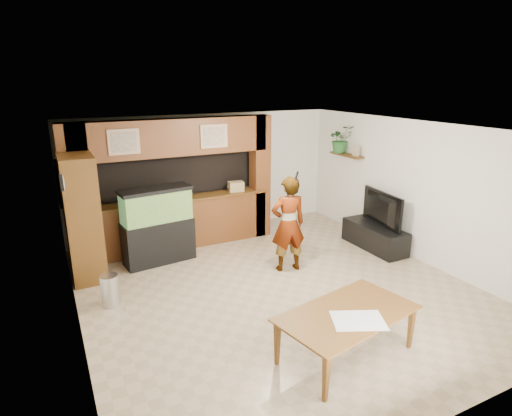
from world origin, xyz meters
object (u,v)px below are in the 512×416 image
aquarium (158,226)px  person (288,224)px  pantry_cabinet (83,219)px  dining_table (348,336)px  television (377,209)px

aquarium → person: bearing=-41.8°
aquarium → person: (1.98, -1.38, 0.16)m
pantry_cabinet → dining_table: (2.60, -3.82, -0.77)m
aquarium → television: size_ratio=1.19×
television → person: bearing=99.3°
pantry_cabinet → aquarium: size_ratio=1.50×
pantry_cabinet → aquarium: pantry_cabinet is taller
television → dining_table: 3.84m
pantry_cabinet → dining_table: size_ratio=1.24×
dining_table → pantry_cabinet: bearing=113.1°
aquarium → pantry_cabinet: bearing=177.7°
television → person: (-2.10, -0.08, 0.03)m
aquarium → dining_table: size_ratio=0.83×
pantry_cabinet → television: (5.35, -1.20, -0.24)m
pantry_cabinet → television: pantry_cabinet is taller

